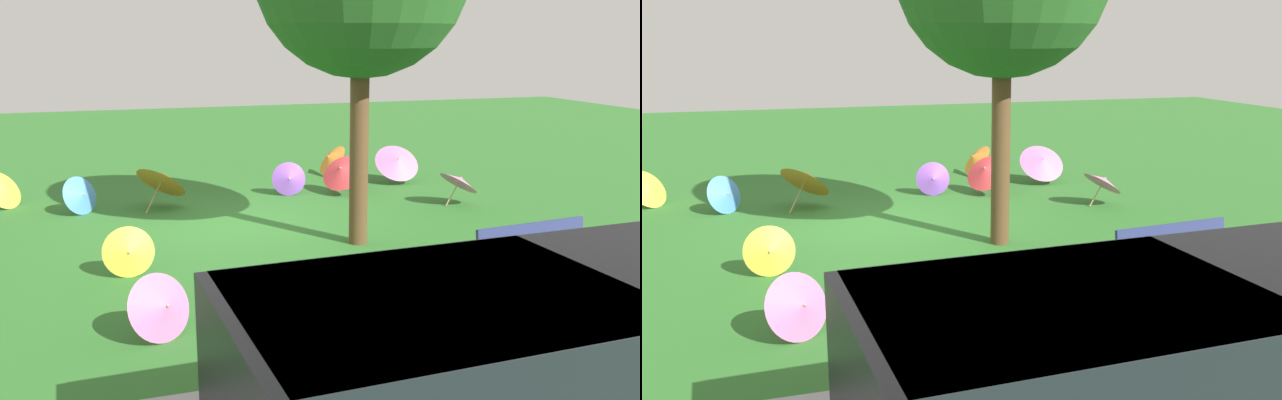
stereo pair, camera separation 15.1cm
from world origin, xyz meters
TOP-DOWN VIEW (x-y plane):
  - ground at (0.00, 0.00)m, footprint 40.00×40.00m
  - van_dark at (-0.44, 7.34)m, footprint 4.68×2.29m
  - park_bench at (-2.67, 3.97)m, footprint 1.64×0.64m
  - parasol_yellow_0 at (4.01, -2.69)m, footprint 0.95×0.99m
  - parasol_pink_0 at (1.77, 4.13)m, footprint 0.86×0.76m
  - parasol_blue_0 at (2.64, -1.75)m, footprint 0.76×0.73m
  - parasol_orange_0 at (1.21, -1.73)m, footprint 1.27×1.27m
  - parasol_orange_2 at (-2.70, -3.70)m, footprint 0.83×0.85m
  - parasol_pink_1 at (-4.14, -0.33)m, footprint 0.83×0.87m
  - parasol_purple_1 at (-1.28, -2.03)m, footprint 0.70×0.61m
  - parasol_red_0 at (-2.30, -1.78)m, footprint 1.13×1.14m
  - parasol_pink_3 at (-3.83, -2.48)m, footprint 0.98×0.88m
  - parasol_yellow_3 at (2.02, 1.98)m, footprint 0.69×0.65m

SIDE VIEW (x-z plane):
  - ground at x=0.00m, z-range 0.00..0.00m
  - parasol_purple_1 at x=-1.28m, z-range 0.00..0.68m
  - parasol_yellow_3 at x=2.02m, z-range 0.00..0.69m
  - parasol_blue_0 at x=2.64m, z-range 0.00..0.70m
  - parasol_yellow_0 at x=4.01m, z-range 0.00..0.75m
  - parasol_pink_0 at x=1.77m, z-range 0.00..0.75m
  - parasol_orange_2 at x=-2.70m, z-range 0.03..0.78m
  - parasol_pink_1 at x=-4.14m, z-range 0.10..0.82m
  - park_bench at x=-2.67m, z-range 0.01..0.92m
  - parasol_pink_3 at x=-3.83m, z-range 0.05..0.93m
  - parasol_red_0 at x=-2.30m, z-range 0.07..0.93m
  - parasol_orange_0 at x=1.21m, z-range 0.09..1.04m
  - van_dark at x=-0.44m, z-range 0.15..1.68m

